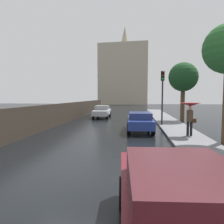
# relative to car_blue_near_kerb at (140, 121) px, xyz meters

# --- Properties ---
(ground) EXTENTS (120.00, 120.00, 0.00)m
(ground) POSITION_rel_car_blue_near_kerb_xyz_m (-2.43, -8.07, -0.71)
(ground) COLOR black
(car_blue_near_kerb) EXTENTS (1.88, 4.15, 1.32)m
(car_blue_near_kerb) POSITION_rel_car_blue_near_kerb_xyz_m (0.00, 0.00, 0.00)
(car_blue_near_kerb) COLOR navy
(car_blue_near_kerb) RESTS_ON ground
(car_maroon_mid_road) EXTENTS (2.04, 4.16, 1.46)m
(car_maroon_mid_road) POSITION_rel_car_blue_near_kerb_xyz_m (0.42, -11.10, 0.06)
(car_maroon_mid_road) COLOR maroon
(car_maroon_mid_road) RESTS_ON ground
(car_silver_far_ahead) EXTENTS (1.85, 4.56, 1.38)m
(car_silver_far_ahead) POSITION_rel_car_blue_near_kerb_xyz_m (-4.14, 8.72, 0.02)
(car_silver_far_ahead) COLOR #B2B5BA
(car_silver_far_ahead) RESTS_ON ground
(pedestrian_with_umbrella_near) EXTENTS (1.14, 1.14, 1.91)m
(pedestrian_with_umbrella_near) POSITION_rel_car_blue_near_kerb_xyz_m (2.81, -2.02, 0.96)
(pedestrian_with_umbrella_near) COLOR black
(pedestrian_with_umbrella_near) RESTS_ON sidewalk_strip
(traffic_light) EXTENTS (0.26, 0.39, 4.27)m
(traffic_light) POSITION_rel_car_blue_near_kerb_xyz_m (1.81, 2.55, 2.39)
(traffic_light) COLOR black
(traffic_light) RESTS_ON sidewalk_strip
(street_tree_mid) EXTENTS (2.73, 2.73, 5.62)m
(street_tree_mid) POSITION_rel_car_blue_near_kerb_xyz_m (4.12, 5.98, 3.48)
(street_tree_mid) COLOR #4C3823
(street_tree_mid) RESTS_ON ground
(distant_tower) EXTENTS (15.72, 12.71, 24.60)m
(distant_tower) POSITION_rel_car_blue_near_kerb_xyz_m (-4.20, 51.92, 8.67)
(distant_tower) COLOR #B2A88E
(distant_tower) RESTS_ON ground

